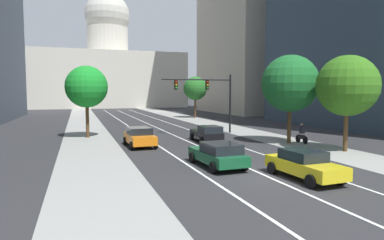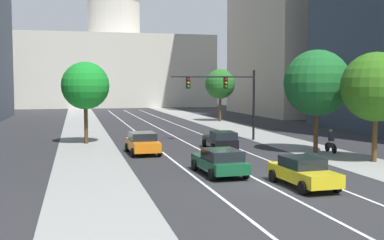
{
  "view_description": "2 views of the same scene",
  "coord_description": "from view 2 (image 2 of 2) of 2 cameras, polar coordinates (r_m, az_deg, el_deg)",
  "views": [
    {
      "loc": [
        -9.12,
        -15.04,
        4.31
      ],
      "look_at": [
        2.69,
        19.94,
        1.31
      ],
      "focal_mm": 31.74,
      "sensor_mm": 36.0,
      "label": 1
    },
    {
      "loc": [
        -9.12,
        -21.78,
        4.94
      ],
      "look_at": [
        0.07,
        15.58,
        2.06
      ],
      "focal_mm": 44.51,
      "sensor_mm": 36.0,
      "label": 2
    }
  ],
  "objects": [
    {
      "name": "lane_stripe_center",
      "position": [
        47.92,
        -2.78,
        -1.63
      ],
      "size": [
        0.16,
        90.0,
        0.01
      ],
      "primitive_type": "cube",
      "color": "white",
      "rests_on": "ground"
    },
    {
      "name": "street_tree_near_left",
      "position": [
        40.54,
        -12.66,
        4.03
      ],
      "size": [
        3.97,
        3.97,
        6.84
      ],
      "color": "#51381E",
      "rests_on": "ground"
    },
    {
      "name": "sidewalk_left",
      "position": [
        57.0,
        -12.9,
        -0.8
      ],
      "size": [
        4.5,
        130.0,
        0.01
      ],
      "primitive_type": "cube",
      "color": "gray",
      "rests_on": "ground"
    },
    {
      "name": "street_tree_mid_right",
      "position": [
        32.31,
        21.19,
        3.71
      ],
      "size": [
        4.41,
        4.41,
        7.0
      ],
      "color": "#51381E",
      "rests_on": "ground"
    },
    {
      "name": "sidewalk_right",
      "position": [
        59.59,
        3.18,
        -0.48
      ],
      "size": [
        4.5,
        130.0,
        0.01
      ],
      "primitive_type": "cube",
      "color": "gray",
      "rests_on": "ground"
    },
    {
      "name": "ground_plane",
      "position": [
        62.65,
        -5.41,
        -0.27
      ],
      "size": [
        400.0,
        400.0,
        0.0
      ],
      "primitive_type": "plane",
      "color": "#2B2B2D"
    },
    {
      "name": "street_tree_near_right",
      "position": [
        35.46,
        14.73,
        4.32
      ],
      "size": [
        4.77,
        4.77,
        7.45
      ],
      "color": "#51381E",
      "rests_on": "ground"
    },
    {
      "name": "street_tree_far_right",
      "position": [
        63.94,
        3.4,
        4.32
      ],
      "size": [
        3.99,
        3.99,
        7.01
      ],
      "color": "#51381E",
      "rests_on": "ground"
    },
    {
      "name": "traffic_signal_mast",
      "position": [
        41.78,
        4.3,
        3.54
      ],
      "size": [
        7.61,
        0.39,
        6.22
      ],
      "color": "black",
      "rests_on": "ground"
    },
    {
      "name": "car_green",
      "position": [
        26.1,
        3.37,
        -4.95
      ],
      "size": [
        2.28,
        4.59,
        1.45
      ],
      "rotation": [
        0.0,
        0.0,
        1.62
      ],
      "color": "#14512D",
      "rests_on": "ground"
    },
    {
      "name": "cyclist",
      "position": [
        35.84,
        16.32,
        -2.45
      ],
      "size": [
        0.37,
        1.7,
        1.72
      ],
      "rotation": [
        0.0,
        0.0,
        1.54
      ],
      "color": "black",
      "rests_on": "ground"
    },
    {
      "name": "capitol_building",
      "position": [
        113.93,
        -9.29,
        7.09
      ],
      "size": [
        42.26,
        27.03,
        35.05
      ],
      "color": "beige",
      "rests_on": "ground"
    },
    {
      "name": "car_black",
      "position": [
        35.92,
        3.46,
        -2.41
      ],
      "size": [
        2.17,
        4.39,
        1.48
      ],
      "rotation": [
        0.0,
        0.0,
        1.52
      ],
      "color": "black",
      "rests_on": "ground"
    },
    {
      "name": "lane_stripe_right",
      "position": [
        48.58,
        0.7,
        -1.55
      ],
      "size": [
        0.16,
        90.0,
        0.01
      ],
      "primitive_type": "cube",
      "color": "white",
      "rests_on": "ground"
    },
    {
      "name": "lane_stripe_left",
      "position": [
        47.44,
        -6.34,
        -1.71
      ],
      "size": [
        0.16,
        90.0,
        0.01
      ],
      "primitive_type": "cube",
      "color": "white",
      "rests_on": "ground"
    },
    {
      "name": "car_yellow",
      "position": [
        23.68,
        13.16,
        -6.04
      ],
      "size": [
        2.12,
        4.45,
        1.44
      ],
      "rotation": [
        0.0,
        0.0,
        1.62
      ],
      "color": "yellow",
      "rests_on": "ground"
    },
    {
      "name": "car_orange",
      "position": [
        34.06,
        -5.94,
        -2.72
      ],
      "size": [
        2.2,
        4.27,
        1.53
      ],
      "rotation": [
        0.0,
        0.0,
        1.61
      ],
      "color": "orange",
      "rests_on": "ground"
    }
  ]
}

